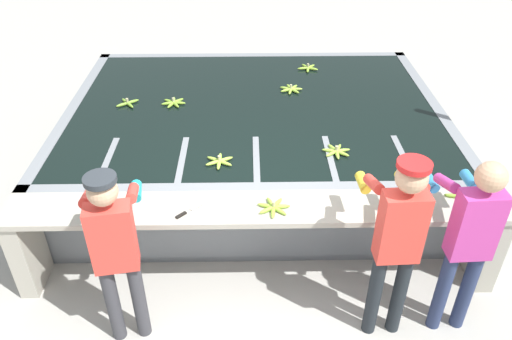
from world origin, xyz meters
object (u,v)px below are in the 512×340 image
object	(u,v)px
banana_bunch_floating_0	(219,161)
banana_bunch_ledge_2	(461,196)
worker_0	(115,245)
worker_2	(469,234)
banana_bunch_ledge_1	(274,207)
banana_bunch_floating_5	(291,89)
banana_bunch_ledge_0	(411,206)
banana_bunch_floating_4	(308,68)
banana_bunch_floating_1	(416,166)
knife_0	(188,211)
banana_bunch_floating_2	(174,102)
worker_1	(398,235)
banana_bunch_floating_3	(128,103)
banana_bunch_floating_6	(336,151)

from	to	relation	value
banana_bunch_floating_0	banana_bunch_ledge_2	world-z (taller)	banana_bunch_ledge_2
worker_0	worker_2	bearing A→B (deg)	1.15
worker_0	banana_bunch_floating_0	world-z (taller)	worker_0
banana_bunch_ledge_1	banana_bunch_floating_5	bearing A→B (deg)	82.18
worker_0	banana_bunch_ledge_0	xyz separation A→B (m)	(2.31, 0.51, -0.08)
banana_bunch_floating_0	banana_bunch_floating_4	distance (m)	2.46
banana_bunch_floating_1	knife_0	size ratio (longest dim) A/B	1.01
banana_bunch_floating_4	knife_0	distance (m)	3.22
banana_bunch_floating_2	banana_bunch_floating_5	distance (m)	1.41
worker_1	worker_2	size ratio (longest dim) A/B	1.02
worker_2	banana_bunch_floating_3	bearing A→B (deg)	141.31
banana_bunch_floating_4	banana_bunch_ledge_1	xyz separation A→B (m)	(-0.59, -2.92, 0.00)
worker_0	worker_1	distance (m)	2.05
banana_bunch_floating_1	banana_bunch_floating_3	world-z (taller)	same
banana_bunch_floating_1	banana_bunch_floating_5	world-z (taller)	same
banana_bunch_floating_2	banana_bunch_floating_3	world-z (taller)	same
banana_bunch_floating_2	banana_bunch_floating_6	world-z (taller)	same
banana_bunch_ledge_0	banana_bunch_floating_3	bearing A→B (deg)	144.34
banana_bunch_floating_6	knife_0	xyz separation A→B (m)	(-1.35, -0.89, -0.01)
banana_bunch_floating_2	banana_bunch_ledge_1	bearing A→B (deg)	-61.52
worker_2	banana_bunch_floating_4	world-z (taller)	worker_2
banana_bunch_ledge_0	banana_bunch_ledge_1	bearing A→B (deg)	179.56
worker_1	banana_bunch_floating_4	size ratio (longest dim) A/B	6.01
banana_bunch_floating_2	banana_bunch_floating_0	bearing A→B (deg)	-64.96
banana_bunch_floating_1	banana_bunch_floating_0	bearing A→B (deg)	176.46
banana_bunch_floating_4	banana_bunch_floating_3	bearing A→B (deg)	-155.49
worker_1	banana_bunch_ledge_1	xyz separation A→B (m)	(-0.88, 0.51, -0.14)
worker_0	worker_1	size ratio (longest dim) A/B	0.95
banana_bunch_floating_5	banana_bunch_ledge_1	size ratio (longest dim) A/B	1.01
worker_1	banana_bunch_floating_4	xyz separation A→B (m)	(-0.29, 3.43, -0.14)
banana_bunch_floating_4	banana_bunch_ledge_1	distance (m)	2.98
worker_0	banana_bunch_floating_5	xyz separation A→B (m)	(1.49, 2.80, -0.08)
worker_1	banana_bunch_floating_2	size ratio (longest dim) A/B	5.90
banana_bunch_floating_2	banana_bunch_floating_1	bearing A→B (deg)	-29.32
worker_0	banana_bunch_ledge_1	world-z (taller)	worker_0
banana_bunch_floating_1	worker_2	bearing A→B (deg)	-85.75
banana_bunch_floating_2	banana_bunch_floating_3	bearing A→B (deg)	-179.35
worker_2	banana_bunch_floating_6	distance (m)	1.55
worker_2	banana_bunch_floating_6	world-z (taller)	worker_2
worker_0	banana_bunch_floating_6	xyz separation A→B (m)	(1.82, 1.38, -0.08)
worker_1	banana_bunch_floating_4	distance (m)	3.44
banana_bunch_floating_5	banana_bunch_ledge_1	bearing A→B (deg)	-97.82
banana_bunch_floating_3	banana_bunch_ledge_1	xyz separation A→B (m)	(1.58, -1.94, 0.00)
banana_bunch_floating_5	banana_bunch_ledge_0	size ratio (longest dim) A/B	1.00
worker_1	banana_bunch_floating_5	world-z (taller)	worker_1
banana_bunch_floating_4	banana_bunch_ledge_0	size ratio (longest dim) A/B	0.98
banana_bunch_floating_2	banana_bunch_ledge_1	world-z (taller)	banana_bunch_ledge_1
worker_0	banana_bunch_floating_5	size ratio (longest dim) A/B	5.60
banana_bunch_floating_4	banana_bunch_floating_6	bearing A→B (deg)	-88.24
banana_bunch_floating_1	knife_0	world-z (taller)	banana_bunch_floating_1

